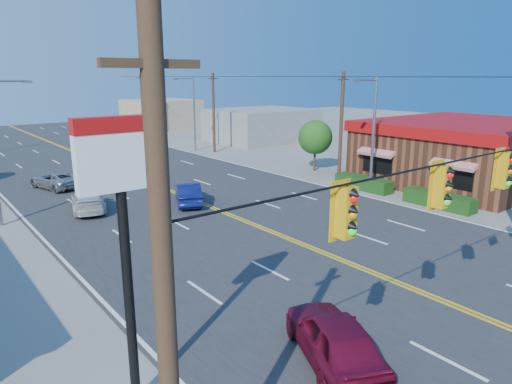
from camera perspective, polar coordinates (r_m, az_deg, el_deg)
ground at (r=17.73m, az=28.08°, el=-14.51°), size 160.00×160.00×0.00m
road at (r=30.69m, az=-8.00°, el=-1.00°), size 20.00×120.00×0.06m
kfc at (r=39.31m, az=24.63°, el=4.70°), size 16.30×12.40×4.70m
pizza_hut_sign at (r=10.78m, az=-16.41°, el=-1.69°), size 1.90×0.30×6.85m
streetlight_se at (r=32.44m, az=14.27°, el=7.60°), size 2.55×0.25×8.00m
streetlight_ne at (r=50.73m, az=-7.93°, el=10.15°), size 2.55×0.25×8.00m
utility_pole_near at (r=36.08m, az=10.58°, el=7.92°), size 0.28×0.28×8.40m
utility_pole_mid at (r=49.79m, az=-5.32°, el=9.79°), size 0.28×0.28×8.40m
utility_pole_far at (r=65.61m, az=-14.05°, el=10.50°), size 0.28×0.28×8.40m
tree_kfc_rear at (r=39.88m, az=7.42°, el=6.80°), size 2.94×2.94×4.41m
bld_east_mid at (r=58.95m, az=0.68°, el=8.39°), size 12.00×10.00×4.00m
bld_east_far at (r=75.86m, az=-11.76°, el=9.56°), size 10.00×10.00×4.40m
car_magenta at (r=13.82m, az=9.76°, el=-17.74°), size 3.48×4.80×1.52m
car_blue at (r=29.55m, az=-8.47°, el=-0.28°), size 3.10×4.42×1.38m
car_white at (r=29.62m, az=-20.24°, el=-1.05°), size 3.01×4.91×1.33m
car_silver at (r=36.48m, az=-23.81°, el=1.30°), size 3.20×4.83×1.23m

